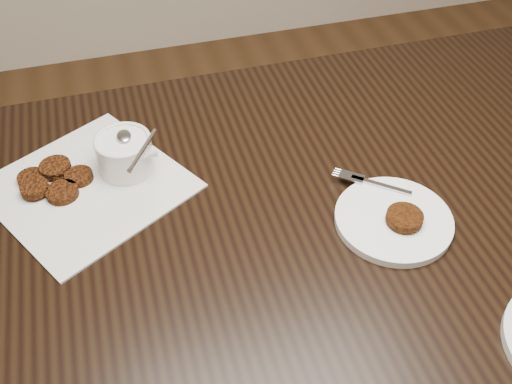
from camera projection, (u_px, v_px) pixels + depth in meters
table at (303, 322)px, 1.28m from camera, size 1.41×0.91×0.75m
napkin at (88, 187)px, 1.05m from camera, size 0.42×0.42×0.00m
sauce_ramekin at (122, 139)px, 1.03m from camera, size 0.18×0.18×0.14m
patty_cluster at (52, 180)px, 1.04m from camera, size 0.24×0.24×0.02m
plate_with_patty at (394, 217)px, 0.98m from camera, size 0.28×0.28×0.03m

